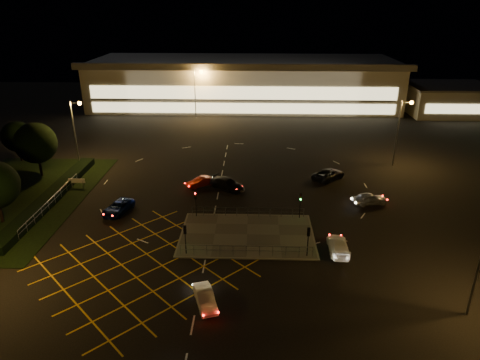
{
  "coord_description": "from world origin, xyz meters",
  "views": [
    {
      "loc": [
        2.59,
        -42.25,
        23.4
      ],
      "look_at": [
        0.88,
        8.63,
        2.0
      ],
      "focal_mm": 32.0,
      "sensor_mm": 36.0,
      "label": 1
    }
  ],
  "objects_px": {
    "car_queue_white": "(205,298)",
    "signal_ne": "(300,200)",
    "signal_nw": "(196,199)",
    "car_circ_red": "(201,182)",
    "car_right_silver": "(369,199)",
    "signal_se": "(308,236)",
    "car_approach_white": "(338,246)",
    "car_far_dkgrey": "(227,184)",
    "car_left_blue": "(118,207)",
    "car_east_grey": "(329,174)",
    "signal_sw": "(185,234)"
  },
  "relations": [
    {
      "from": "car_circ_red",
      "to": "car_east_grey",
      "type": "distance_m",
      "value": 18.07
    },
    {
      "from": "signal_nw",
      "to": "car_queue_white",
      "type": "bearing_deg",
      "value": -80.03
    },
    {
      "from": "signal_nw",
      "to": "car_east_grey",
      "type": "distance_m",
      "value": 21.16
    },
    {
      "from": "car_queue_white",
      "to": "car_approach_white",
      "type": "xyz_separation_m",
      "value": [
        12.5,
        8.59,
        0.04
      ]
    },
    {
      "from": "car_approach_white",
      "to": "signal_sw",
      "type": "bearing_deg",
      "value": 5.7
    },
    {
      "from": "signal_nw",
      "to": "signal_ne",
      "type": "relative_size",
      "value": 1.0
    },
    {
      "from": "car_circ_red",
      "to": "car_queue_white",
      "type": "bearing_deg",
      "value": -27.37
    },
    {
      "from": "car_queue_white",
      "to": "car_approach_white",
      "type": "distance_m",
      "value": 15.16
    },
    {
      "from": "car_right_silver",
      "to": "signal_se",
      "type": "bearing_deg",
      "value": 130.7
    },
    {
      "from": "signal_nw",
      "to": "car_right_silver",
      "type": "bearing_deg",
      "value": 11.33
    },
    {
      "from": "car_left_blue",
      "to": "car_right_silver",
      "type": "height_order",
      "value": "car_right_silver"
    },
    {
      "from": "signal_se",
      "to": "car_queue_white",
      "type": "distance_m",
      "value": 12.06
    },
    {
      "from": "signal_sw",
      "to": "car_east_grey",
      "type": "bearing_deg",
      "value": -130.59
    },
    {
      "from": "signal_sw",
      "to": "signal_se",
      "type": "height_order",
      "value": "same"
    },
    {
      "from": "car_left_blue",
      "to": "car_far_dkgrey",
      "type": "xyz_separation_m",
      "value": [
        12.6,
        7.38,
        0.08
      ]
    },
    {
      "from": "car_queue_white",
      "to": "car_east_grey",
      "type": "distance_m",
      "value": 31.23
    },
    {
      "from": "car_far_dkgrey",
      "to": "car_approach_white",
      "type": "xyz_separation_m",
      "value": [
        12.11,
        -15.17,
        -0.06
      ]
    },
    {
      "from": "car_far_dkgrey",
      "to": "car_approach_white",
      "type": "height_order",
      "value": "car_far_dkgrey"
    },
    {
      "from": "car_queue_white",
      "to": "car_approach_white",
      "type": "height_order",
      "value": "car_approach_white"
    },
    {
      "from": "signal_sw",
      "to": "signal_nw",
      "type": "relative_size",
      "value": 1.0
    },
    {
      "from": "car_left_blue",
      "to": "car_approach_white",
      "type": "relative_size",
      "value": 1.01
    },
    {
      "from": "signal_se",
      "to": "car_approach_white",
      "type": "relative_size",
      "value": 0.67
    },
    {
      "from": "car_right_silver",
      "to": "signal_nw",
      "type": "bearing_deg",
      "value": 88.54
    },
    {
      "from": "car_circ_red",
      "to": "car_east_grey",
      "type": "relative_size",
      "value": 0.73
    },
    {
      "from": "signal_se",
      "to": "car_right_silver",
      "type": "relative_size",
      "value": 0.73
    },
    {
      "from": "car_queue_white",
      "to": "car_approach_white",
      "type": "bearing_deg",
      "value": 15.92
    },
    {
      "from": "car_east_grey",
      "to": "car_queue_white",
      "type": "bearing_deg",
      "value": 108.05
    },
    {
      "from": "car_queue_white",
      "to": "car_right_silver",
      "type": "relative_size",
      "value": 0.91
    },
    {
      "from": "car_far_dkgrey",
      "to": "car_circ_red",
      "type": "height_order",
      "value": "car_far_dkgrey"
    },
    {
      "from": "car_left_blue",
      "to": "car_circ_red",
      "type": "height_order",
      "value": "car_left_blue"
    },
    {
      "from": "signal_sw",
      "to": "car_right_silver",
      "type": "height_order",
      "value": "signal_sw"
    },
    {
      "from": "car_queue_white",
      "to": "signal_ne",
      "type": "bearing_deg",
      "value": 40.55
    },
    {
      "from": "car_far_dkgrey",
      "to": "car_east_grey",
      "type": "xyz_separation_m",
      "value": [
        14.14,
        3.89,
        -0.0
      ]
    },
    {
      "from": "signal_ne",
      "to": "car_approach_white",
      "type": "distance_m",
      "value": 7.82
    },
    {
      "from": "car_east_grey",
      "to": "car_approach_white",
      "type": "height_order",
      "value": "car_east_grey"
    },
    {
      "from": "car_east_grey",
      "to": "signal_ne",
      "type": "bearing_deg",
      "value": 112.39
    },
    {
      "from": "signal_se",
      "to": "car_circ_red",
      "type": "bearing_deg",
      "value": -53.61
    },
    {
      "from": "signal_nw",
      "to": "car_circ_red",
      "type": "distance_m",
      "value": 9.23
    },
    {
      "from": "signal_ne",
      "to": "car_left_blue",
      "type": "height_order",
      "value": "signal_ne"
    },
    {
      "from": "car_queue_white",
      "to": "car_circ_red",
      "type": "distance_m",
      "value": 24.77
    },
    {
      "from": "car_left_blue",
      "to": "car_east_grey",
      "type": "relative_size",
      "value": 0.89
    },
    {
      "from": "car_far_dkgrey",
      "to": "car_left_blue",
      "type": "bearing_deg",
      "value": 157.06
    },
    {
      "from": "signal_nw",
      "to": "car_circ_red",
      "type": "xyz_separation_m",
      "value": [
        -0.56,
        9.05,
        -1.73
      ]
    },
    {
      "from": "car_east_grey",
      "to": "car_approach_white",
      "type": "xyz_separation_m",
      "value": [
        -2.02,
        -19.07,
        -0.06
      ]
    },
    {
      "from": "car_left_blue",
      "to": "car_far_dkgrey",
      "type": "height_order",
      "value": "car_far_dkgrey"
    },
    {
      "from": "signal_ne",
      "to": "car_approach_white",
      "type": "bearing_deg",
      "value": -65.02
    },
    {
      "from": "signal_nw",
      "to": "car_queue_white",
      "type": "height_order",
      "value": "signal_nw"
    },
    {
      "from": "car_left_blue",
      "to": "car_approach_white",
      "type": "bearing_deg",
      "value": -2.01
    },
    {
      "from": "signal_sw",
      "to": "signal_ne",
      "type": "height_order",
      "value": "same"
    },
    {
      "from": "signal_sw",
      "to": "car_far_dkgrey",
      "type": "bearing_deg",
      "value": -100.84
    }
  ]
}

